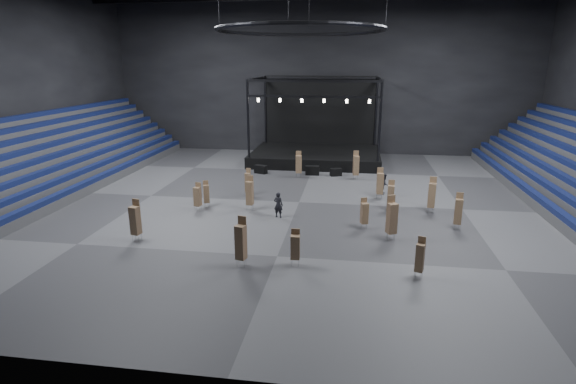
# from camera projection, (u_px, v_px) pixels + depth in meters

# --- Properties ---
(floor) EXTENTS (50.00, 50.00, 0.00)m
(floor) POSITION_uv_depth(u_px,v_px,m) (299.00, 202.00, 35.85)
(floor) COLOR #48484A
(floor) RESTS_ON ground
(wall_back) EXTENTS (50.00, 0.20, 18.00)m
(wall_back) POSITION_uv_depth(u_px,v_px,m) (321.00, 77.00, 53.29)
(wall_back) COLOR black
(wall_back) RESTS_ON ground
(wall_front) EXTENTS (50.00, 0.20, 18.00)m
(wall_front) POSITION_uv_depth(u_px,v_px,m) (216.00, 124.00, 13.38)
(wall_front) COLOR black
(wall_front) RESTS_ON ground
(bleachers_left) EXTENTS (7.20, 40.00, 6.40)m
(bleachers_left) POSITION_uv_depth(u_px,v_px,m) (35.00, 171.00, 38.54)
(bleachers_left) COLOR #454547
(bleachers_left) RESTS_ON floor
(stage) EXTENTS (14.00, 10.00, 9.20)m
(stage) POSITION_uv_depth(u_px,v_px,m) (316.00, 147.00, 50.87)
(stage) COLOR black
(stage) RESTS_ON floor
(truss_ring) EXTENTS (12.30, 12.30, 5.15)m
(truss_ring) POSITION_uv_depth(u_px,v_px,m) (300.00, 30.00, 32.22)
(truss_ring) COLOR black
(truss_ring) RESTS_ON ceiling
(flight_case_left) EXTENTS (1.37, 1.00, 0.82)m
(flight_case_left) POSITION_uv_depth(u_px,v_px,m) (261.00, 169.00, 45.05)
(flight_case_left) COLOR black
(flight_case_left) RESTS_ON floor
(flight_case_mid) EXTENTS (1.39, 0.75, 0.90)m
(flight_case_mid) POSITION_uv_depth(u_px,v_px,m) (312.00, 170.00, 44.41)
(flight_case_mid) COLOR black
(flight_case_mid) RESTS_ON floor
(flight_case_right) EXTENTS (1.23, 0.89, 0.74)m
(flight_case_right) POSITION_uv_depth(u_px,v_px,m) (336.00, 172.00, 44.03)
(flight_case_right) COLOR black
(flight_case_right) RESTS_ON floor
(chair_stack_0) EXTENTS (0.54, 0.54, 2.17)m
(chair_stack_0) POSITION_uv_depth(u_px,v_px,m) (198.00, 196.00, 33.51)
(chair_stack_0) COLOR silver
(chair_stack_0) RESTS_ON floor
(chair_stack_1) EXTENTS (0.54, 0.54, 2.35)m
(chair_stack_1) POSITION_uv_depth(u_px,v_px,m) (391.00, 195.00, 33.52)
(chair_stack_1) COLOR silver
(chair_stack_1) RESTS_ON floor
(chair_stack_2) EXTENTS (0.53, 0.53, 2.08)m
(chair_stack_2) POSITION_uv_depth(u_px,v_px,m) (295.00, 246.00, 24.45)
(chair_stack_2) COLOR silver
(chair_stack_2) RESTS_ON floor
(chair_stack_3) EXTENTS (0.60, 0.60, 2.73)m
(chair_stack_3) POSITION_uv_depth(u_px,v_px,m) (356.00, 165.00, 42.45)
(chair_stack_3) COLOR silver
(chair_stack_3) RESTS_ON floor
(chair_stack_4) EXTENTS (0.72, 0.72, 2.88)m
(chair_stack_4) POSITION_uv_depth(u_px,v_px,m) (392.00, 217.00, 27.91)
(chair_stack_4) COLOR silver
(chair_stack_4) RESTS_ON floor
(chair_stack_5) EXTENTS (0.56, 0.56, 2.58)m
(chair_stack_5) POSITION_uv_depth(u_px,v_px,m) (380.00, 183.00, 36.42)
(chair_stack_5) COLOR silver
(chair_stack_5) RESTS_ON floor
(chair_stack_6) EXTENTS (0.57, 0.57, 2.12)m
(chair_stack_6) POSITION_uv_depth(u_px,v_px,m) (364.00, 213.00, 29.91)
(chair_stack_6) COLOR silver
(chair_stack_6) RESTS_ON floor
(chair_stack_7) EXTENTS (0.55, 0.55, 2.07)m
(chair_stack_7) POSITION_uv_depth(u_px,v_px,m) (206.00, 193.00, 34.44)
(chair_stack_7) COLOR silver
(chair_stack_7) RESTS_ON floor
(chair_stack_8) EXTENTS (0.46, 0.46, 2.33)m
(chair_stack_8) POSITION_uv_depth(u_px,v_px,m) (248.00, 182.00, 37.29)
(chair_stack_8) COLOR silver
(chair_stack_8) RESTS_ON floor
(chair_stack_9) EXTENTS (0.62, 0.62, 2.72)m
(chair_stack_9) POSITION_uv_depth(u_px,v_px,m) (432.00, 195.00, 32.99)
(chair_stack_9) COLOR silver
(chair_stack_9) RESTS_ON floor
(chair_stack_10) EXTENTS (0.61, 0.61, 2.68)m
(chair_stack_10) POSITION_uv_depth(u_px,v_px,m) (135.00, 220.00, 27.82)
(chair_stack_10) COLOR silver
(chair_stack_10) RESTS_ON floor
(chair_stack_11) EXTENTS (0.53, 0.53, 2.22)m
(chair_stack_11) POSITION_uv_depth(u_px,v_px,m) (420.00, 257.00, 23.07)
(chair_stack_11) COLOR silver
(chair_stack_11) RESTS_ON floor
(chair_stack_12) EXTENTS (0.65, 0.65, 2.56)m
(chair_stack_12) POSITION_uv_depth(u_px,v_px,m) (299.00, 164.00, 43.23)
(chair_stack_12) COLOR silver
(chair_stack_12) RESTS_ON floor
(chair_stack_13) EXTENTS (0.55, 0.55, 2.52)m
(chair_stack_13) POSITION_uv_depth(u_px,v_px,m) (458.00, 211.00, 29.72)
(chair_stack_13) COLOR silver
(chair_stack_13) RESTS_ON floor
(chair_stack_14) EXTENTS (0.62, 0.62, 2.84)m
(chair_stack_14) POSITION_uv_depth(u_px,v_px,m) (241.00, 241.00, 24.29)
(chair_stack_14) COLOR silver
(chair_stack_14) RESTS_ON floor
(chair_stack_15) EXTENTS (0.53, 0.53, 2.66)m
(chair_stack_15) POSITION_uv_depth(u_px,v_px,m) (250.00, 192.00, 33.66)
(chair_stack_15) COLOR silver
(chair_stack_15) RESTS_ON floor
(man_center) EXTENTS (0.77, 0.60, 1.86)m
(man_center) POSITION_uv_depth(u_px,v_px,m) (278.00, 205.00, 32.16)
(man_center) COLOR black
(man_center) RESTS_ON floor
(crew_member) EXTENTS (0.84, 0.98, 1.74)m
(crew_member) POSITION_uv_depth(u_px,v_px,m) (384.00, 184.00, 37.91)
(crew_member) COLOR black
(crew_member) RESTS_ON floor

